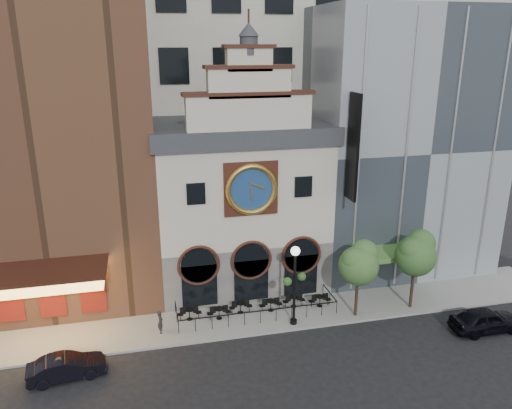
{
  "coord_description": "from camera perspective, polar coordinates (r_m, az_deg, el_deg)",
  "views": [
    {
      "loc": [
        -6.84,
        -26.6,
        17.61
      ],
      "look_at": [
        0.83,
        6.0,
        6.74
      ],
      "focal_mm": 35.0,
      "sensor_mm": 36.0,
      "label": 1
    }
  ],
  "objects": [
    {
      "name": "tree_right",
      "position": [
        35.28,
        17.82,
        -5.26
      ],
      "size": [
        2.88,
        2.77,
        5.54
      ],
      "color": "#382619",
      "rests_on": "sidewalk"
    },
    {
      "name": "cafe_railing",
      "position": [
        34.4,
        -0.01,
        -11.66
      ],
      "size": [
        10.6,
        2.6,
        0.9
      ],
      "primitive_type": null,
      "color": "black",
      "rests_on": "sidewalk"
    },
    {
      "name": "bistro_3",
      "position": [
        34.7,
        1.7,
        -11.36
      ],
      "size": [
        1.58,
        0.68,
        0.9
      ],
      "color": "black",
      "rests_on": "sidewalk"
    },
    {
      "name": "bistro_2",
      "position": [
        34.45,
        -1.77,
        -11.59
      ],
      "size": [
        1.58,
        0.68,
        0.9
      ],
      "color": "black",
      "rests_on": "sidewalk"
    },
    {
      "name": "car_right",
      "position": [
        35.8,
        24.8,
        -11.88
      ],
      "size": [
        4.63,
        1.92,
        1.57
      ],
      "primitive_type": "imported",
      "rotation": [
        0.0,
        0.0,
        1.56
      ],
      "color": "black",
      "rests_on": "ground"
    },
    {
      "name": "car_left",
      "position": [
        30.57,
        -20.83,
        -16.99
      ],
      "size": [
        4.29,
        1.99,
        1.36
      ],
      "primitive_type": "imported",
      "rotation": [
        0.0,
        0.0,
        1.71
      ],
      "color": "black",
      "rests_on": "ground"
    },
    {
      "name": "office_tower",
      "position": [
        47.16,
        -5.23,
        20.81
      ],
      "size": [
        20.0,
        16.0,
        40.0
      ],
      "primitive_type": "cube",
      "color": "#B9B7A7",
      "rests_on": "ground"
    },
    {
      "name": "ground",
      "position": [
        32.63,
        1.03,
        -14.69
      ],
      "size": [
        120.0,
        120.0,
        0.0
      ],
      "primitive_type": "plane",
      "color": "black",
      "rests_on": "ground"
    },
    {
      "name": "sidewalk",
      "position": [
        34.66,
        -0.01,
        -12.42
      ],
      "size": [
        44.0,
        5.0,
        0.15
      ],
      "primitive_type": "cube",
      "color": "gray",
      "rests_on": "ground"
    },
    {
      "name": "theater_building",
      "position": [
        37.41,
        -22.88,
        8.9
      ],
      "size": [
        14.0,
        15.6,
        25.0
      ],
      "color": "brown",
      "rests_on": "ground"
    },
    {
      "name": "clock_building",
      "position": [
        36.76,
        -1.91,
        0.68
      ],
      "size": [
        12.6,
        8.78,
        18.65
      ],
      "color": "#605E5B",
      "rests_on": "ground"
    },
    {
      "name": "retail_building",
      "position": [
        42.28,
        15.09,
        7.19
      ],
      "size": [
        14.0,
        14.4,
        20.0
      ],
      "color": "gray",
      "rests_on": "ground"
    },
    {
      "name": "bistro_5",
      "position": [
        35.51,
        7.31,
        -10.79
      ],
      "size": [
        1.58,
        0.68,
        0.9
      ],
      "color": "black",
      "rests_on": "sidewalk"
    },
    {
      "name": "lamppost",
      "position": [
        31.97,
        4.45,
        -8.25
      ],
      "size": [
        1.64,
        1.02,
        5.43
      ],
      "rotation": [
        0.0,
        0.0,
        0.4
      ],
      "color": "black",
      "rests_on": "sidewalk"
    },
    {
      "name": "bistro_0",
      "position": [
        33.98,
        -7.62,
        -12.21
      ],
      "size": [
        1.58,
        0.68,
        0.9
      ],
      "color": "black",
      "rests_on": "sidewalk"
    },
    {
      "name": "tree_left",
      "position": [
        33.37,
        11.71,
        -6.49
      ],
      "size": [
        2.73,
        2.63,
        5.26
      ],
      "color": "#382619",
      "rests_on": "sidewalk"
    },
    {
      "name": "bistro_1",
      "position": [
        33.88,
        -4.24,
        -12.19
      ],
      "size": [
        1.58,
        0.68,
        0.9
      ],
      "color": "black",
      "rests_on": "sidewalk"
    },
    {
      "name": "bistro_4",
      "position": [
        35.27,
        4.35,
        -10.89
      ],
      "size": [
        1.58,
        0.68,
        0.9
      ],
      "color": "black",
      "rests_on": "sidewalk"
    },
    {
      "name": "pedestrian",
      "position": [
        32.78,
        -10.86,
        -13.03
      ],
      "size": [
        0.38,
        0.56,
        1.5
      ],
      "primitive_type": "imported",
      "rotation": [
        0.0,
        0.0,
        1.61
      ],
      "color": "black",
      "rests_on": "sidewalk"
    }
  ]
}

